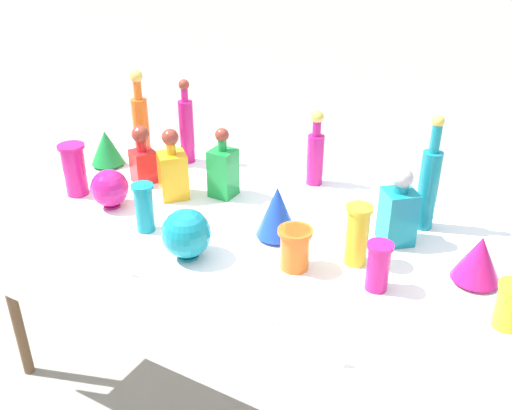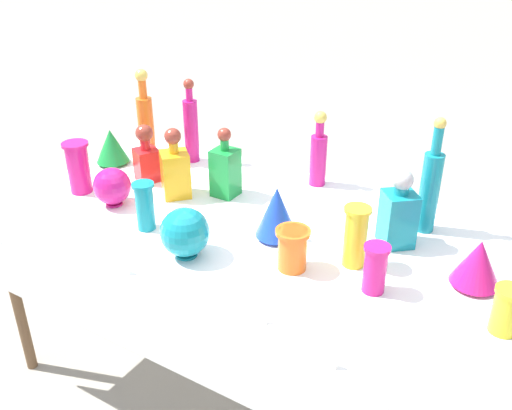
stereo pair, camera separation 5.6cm
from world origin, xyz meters
TOP-DOWN VIEW (x-y plane):
  - ground_plane at (0.00, 0.00)m, footprint 40.00×40.00m
  - display_table at (0.00, -0.03)m, footprint 1.99×1.09m
  - tall_bottle_0 at (-0.58, 0.38)m, footprint 0.07×0.07m
  - tall_bottle_1 at (0.52, 0.32)m, footprint 0.07×0.07m
  - tall_bottle_2 at (-0.75, 0.27)m, footprint 0.07×0.07m
  - tall_bottle_3 at (0.02, 0.46)m, footprint 0.07×0.07m
  - square_decanter_0 at (-0.42, 0.06)m, footprint 0.15×0.15m
  - square_decanter_1 at (-0.62, 0.11)m, footprint 0.13×0.13m
  - square_decanter_2 at (-0.25, 0.17)m, footprint 0.10×0.10m
  - square_decanter_3 at (0.47, 0.17)m, footprint 0.15×0.15m
  - slender_vase_0 at (0.50, -0.13)m, footprint 0.08×0.08m
  - slender_vase_1 at (0.88, -0.12)m, footprint 0.09×0.09m
  - slender_vase_2 at (0.23, -0.15)m, footprint 0.11×0.11m
  - slender_vase_3 at (-0.35, -0.20)m, footprint 0.08×0.08m
  - slender_vase_4 at (-0.78, -0.11)m, footprint 0.11×0.11m
  - slender_vase_5 at (0.39, -0.03)m, footprint 0.09×0.09m
  - fluted_vase_0 at (0.09, -0.01)m, footprint 0.15×0.15m
  - fluted_vase_1 at (0.76, 0.06)m, footprint 0.15×0.15m
  - fluted_vase_2 at (-0.87, 0.17)m, footprint 0.15×0.15m
  - round_bowl_0 at (-0.11, -0.27)m, footprint 0.17×0.17m
  - round_bowl_1 at (-0.58, -0.13)m, footprint 0.15×0.15m
  - price_tag_left at (0.53, -0.50)m, footprint 0.05×0.02m
  - price_tag_center at (0.28, -0.44)m, footprint 0.05×0.03m
  - price_tag_right at (-0.22, -0.46)m, footprint 0.05×0.02m
  - cardboard_box_behind_left at (-0.55, 1.08)m, footprint 0.49×0.31m

SIDE VIEW (x-z plane):
  - ground_plane at x=0.00m, z-range 0.00..0.00m
  - cardboard_box_behind_left at x=-0.55m, z-range -0.04..0.36m
  - display_table at x=0.00m, z-range 0.33..1.09m
  - price_tag_center at x=0.28m, z-range 0.76..0.80m
  - price_tag_right at x=-0.22m, z-range 0.76..0.80m
  - price_tag_left at x=0.53m, z-range 0.76..0.80m
  - slender_vase_1 at x=0.88m, z-range 0.77..0.91m
  - slender_vase_2 at x=0.23m, z-range 0.77..0.91m
  - round_bowl_1 at x=-0.58m, z-range 0.76..0.92m
  - fluted_vase_1 at x=0.76m, z-range 0.76..0.93m
  - fluted_vase_2 at x=-0.87m, z-range 0.76..0.93m
  - slender_vase_0 at x=0.50m, z-range 0.77..0.93m
  - round_bowl_0 at x=-0.11m, z-range 0.76..0.94m
  - slender_vase_3 at x=-0.35m, z-range 0.77..0.95m
  - fluted_vase_0 at x=0.09m, z-range 0.76..0.96m
  - square_decanter_1 at x=-0.62m, z-range 0.74..0.99m
  - slender_vase_5 at x=0.39m, z-range 0.77..0.98m
  - square_decanter_2 at x=-0.25m, z-range 0.73..1.02m
  - square_decanter_0 at x=-0.42m, z-range 0.73..1.02m
  - slender_vase_4 at x=-0.78m, z-range 0.77..0.98m
  - square_decanter_3 at x=0.47m, z-range 0.74..1.02m
  - tall_bottle_3 at x=0.02m, z-range 0.74..1.06m
  - tall_bottle_0 at x=-0.58m, z-range 0.73..1.12m
  - tall_bottle_1 at x=0.52m, z-range 0.72..1.15m
  - tall_bottle_2 at x=-0.75m, z-range 0.73..1.16m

